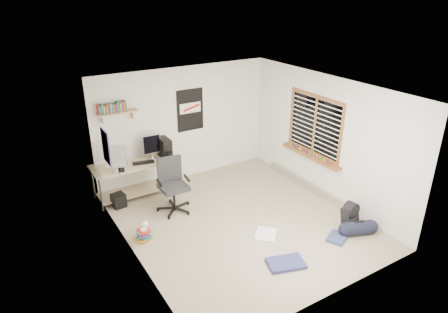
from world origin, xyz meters
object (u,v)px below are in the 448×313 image
desk (133,179)px  backpack (350,217)px  duffel_bag (358,227)px  book_stack (143,233)px  office_chair (174,188)px

desk → backpack: size_ratio=4.09×
duffel_bag → book_stack: duffel_bag is taller
backpack → book_stack: backpack is taller
office_chair → desk: bearing=122.7°
book_stack → backpack: bearing=-24.9°
desk → book_stack: bearing=-99.7°
backpack → book_stack: bearing=149.6°
desk → duffel_bag: desk is taller
office_chair → backpack: office_chair is taller
office_chair → backpack: bearing=-33.4°
office_chair → duffel_bag: size_ratio=2.15×
desk → backpack: desk is taller
desk → duffel_bag: (2.87, -3.42, -0.22)m
desk → duffel_bag: bearing=-45.0°
desk → office_chair: size_ratio=1.51×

